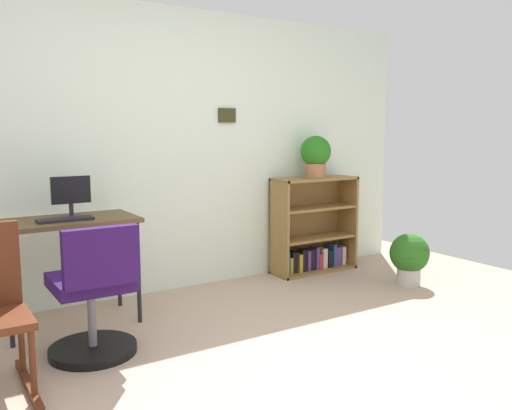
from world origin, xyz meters
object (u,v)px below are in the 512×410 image
office_chair (94,301)px  potted_plant_floor (409,256)px  desk (68,229)px  keyboard (65,220)px  potted_plant_on_shelf (316,155)px  bookshelf_low (311,231)px  monitor (71,196)px

office_chair → potted_plant_floor: 2.73m
desk → keyboard: size_ratio=2.55×
office_chair → potted_plant_on_shelf: bearing=19.9°
bookshelf_low → monitor: bearing=-174.5°
potted_plant_on_shelf → potted_plant_floor: bearing=-63.3°
monitor → office_chair: bearing=-94.9°
bookshelf_low → potted_plant_floor: size_ratio=1.97×
office_chair → bookshelf_low: bookshelf_low is taller
keyboard → potted_plant_floor: 2.84m
monitor → bookshelf_low: bearing=5.5°
office_chair → bookshelf_low: size_ratio=0.91×
desk → office_chair: 0.72m
keyboard → office_chair: bearing=-88.7°
monitor → office_chair: 0.87m
monitor → bookshelf_low: monitor is taller
keyboard → monitor: bearing=57.7°
desk → keyboard: 0.12m
desk → bookshelf_low: bearing=6.3°
keyboard → office_chair: 0.69m
keyboard → bookshelf_low: size_ratio=0.40×
bookshelf_low → desk: bearing=-173.7°
keyboard → bookshelf_low: bearing=8.1°
potted_plant_floor → desk: bearing=167.5°
monitor → bookshelf_low: 2.34m
office_chair → bookshelf_low: bearing=21.0°
bookshelf_low → potted_plant_floor: 0.96m
desk → monitor: 0.23m
potted_plant_on_shelf → desk: bearing=-175.0°
office_chair → monitor: bearing=85.1°
desk → office_chair: size_ratio=1.11×
keyboard → office_chair: size_ratio=0.44×
office_chair → bookshelf_low: 2.50m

